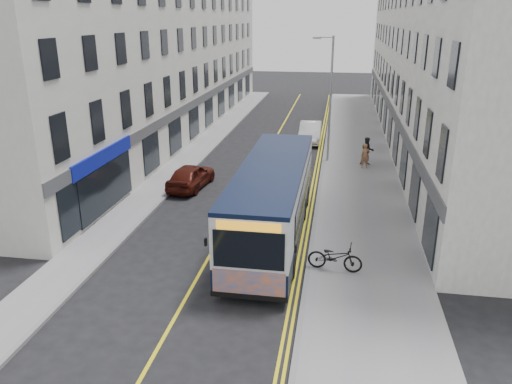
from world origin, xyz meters
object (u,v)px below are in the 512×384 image
(pedestrian_near, at_px, (365,156))
(bicycle, at_px, (335,257))
(pedestrian_far, at_px, (367,151))
(city_bus, at_px, (272,198))
(car_maroon, at_px, (191,176))
(car_white, at_px, (310,132))
(streetlamp, at_px, (329,95))

(pedestrian_near, bearing_deg, bicycle, -110.59)
(pedestrian_far, bearing_deg, city_bus, -122.11)
(city_bus, height_order, car_maroon, city_bus)
(city_bus, distance_m, car_maroon, 8.00)
(city_bus, xyz_separation_m, bicycle, (2.74, -2.79, -1.15))
(pedestrian_near, bearing_deg, car_white, 105.48)
(pedestrian_near, bearing_deg, city_bus, -125.56)
(city_bus, xyz_separation_m, pedestrian_near, (4.36, 10.97, -0.91))
(city_bus, distance_m, pedestrian_far, 12.61)
(bicycle, distance_m, pedestrian_far, 14.65)
(city_bus, bearing_deg, car_white, 88.36)
(city_bus, bearing_deg, pedestrian_near, 68.33)
(pedestrian_near, relative_size, pedestrian_far, 0.87)
(streetlamp, relative_size, city_bus, 0.70)
(streetlamp, xyz_separation_m, car_white, (-1.42, 5.45, -3.64))
(car_white, bearing_deg, bicycle, -84.42)
(car_maroon, bearing_deg, pedestrian_near, -145.85)
(city_bus, bearing_deg, car_maroon, 132.64)
(bicycle, bearing_deg, streetlamp, 9.57)
(bicycle, xyz_separation_m, pedestrian_near, (1.62, 13.76, 0.24))
(city_bus, bearing_deg, bicycle, -45.52)
(car_white, bearing_deg, car_maroon, -116.75)
(bicycle, bearing_deg, pedestrian_near, -0.19)
(bicycle, height_order, car_maroon, car_maroon)
(car_maroon, bearing_deg, pedestrian_far, -142.74)
(pedestrian_near, height_order, car_white, pedestrian_near)
(bicycle, height_order, pedestrian_near, pedestrian_near)
(streetlamp, height_order, pedestrian_near, streetlamp)
(streetlamp, bearing_deg, bicycle, -86.94)
(city_bus, height_order, bicycle, city_bus)
(streetlamp, bearing_deg, pedestrian_far, -13.28)
(pedestrian_near, distance_m, pedestrian_far, 0.81)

